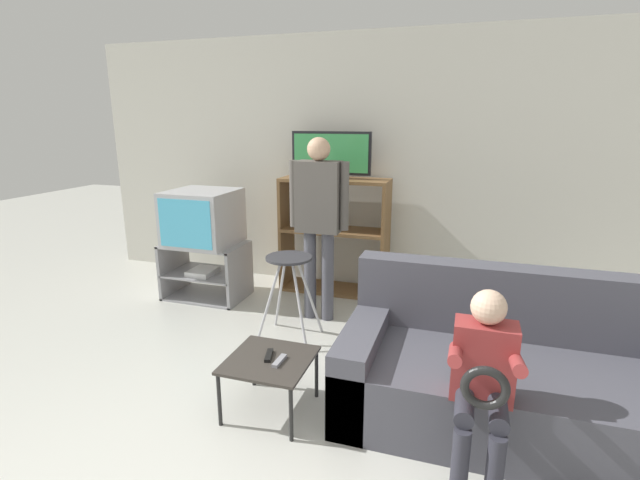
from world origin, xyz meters
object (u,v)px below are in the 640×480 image
at_px(television_main, 203,218).
at_px(couch, 510,377).
at_px(tv_stand, 206,271).
at_px(snack_table, 270,364).
at_px(folding_stool, 289,272).
at_px(remote_control_black, 269,355).
at_px(person_seated_child, 483,375).
at_px(remote_control_white, 279,361).
at_px(person_standing_adult, 319,212).
at_px(television_flat, 331,156).
at_px(media_shelf, 334,235).

distance_m(television_main, couch, 3.09).
relative_size(tv_stand, snack_table, 1.59).
bearing_deg(folding_stool, tv_stand, 152.24).
height_order(remote_control_black, person_seated_child, person_seated_child).
distance_m(couch, person_seated_child, 0.65).
bearing_deg(remote_control_white, folding_stool, 110.30).
bearing_deg(person_standing_adult, tv_stand, 173.45).
bearing_deg(remote_control_white, television_flat, 100.68).
distance_m(television_flat, remote_control_white, 2.41).
bearing_deg(snack_table, television_main, 131.72).
relative_size(couch, person_seated_child, 2.01).
relative_size(television_main, media_shelf, 0.53).
distance_m(remote_control_white, couch, 1.37).
height_order(television_main, person_seated_child, television_main).
bearing_deg(media_shelf, remote_control_white, -82.36).
relative_size(tv_stand, couch, 0.40).
distance_m(tv_stand, television_flat, 1.71).
xyz_separation_m(snack_table, couch, (1.39, 0.36, -0.04)).
height_order(media_shelf, couch, media_shelf).
xyz_separation_m(television_main, remote_control_white, (1.47, -1.59, -0.46)).
xyz_separation_m(couch, person_standing_adult, (-1.54, 1.06, 0.70)).
bearing_deg(person_standing_adult, remote_control_black, -84.47).
height_order(tv_stand, person_seated_child, person_seated_child).
xyz_separation_m(media_shelf, person_standing_adult, (0.07, -0.71, 0.38)).
relative_size(tv_stand, remote_control_white, 5.51).
bearing_deg(couch, television_main, 156.60).
relative_size(media_shelf, television_flat, 1.47).
xyz_separation_m(media_shelf, snack_table, (0.21, -2.13, -0.29)).
xyz_separation_m(folding_stool, person_seated_child, (1.46, -1.15, 0.00)).
xyz_separation_m(remote_control_white, person_seated_child, (1.13, -0.17, 0.21)).
distance_m(remote_control_black, person_seated_child, 1.26).
xyz_separation_m(folding_stool, couch, (1.64, -0.60, -0.29)).
relative_size(media_shelf, remote_control_black, 8.26).
distance_m(person_standing_adult, person_seated_child, 2.14).
bearing_deg(person_seated_child, remote_control_black, 170.31).
bearing_deg(tv_stand, remote_control_black, -48.11).
bearing_deg(media_shelf, remote_control_black, -84.54).
bearing_deg(television_main, media_shelf, 25.70).
height_order(television_main, television_flat, television_flat).
bearing_deg(remote_control_white, remote_control_black, 157.35).
distance_m(television_main, person_seated_child, 3.15).
relative_size(snack_table, couch, 0.25).
bearing_deg(couch, media_shelf, 132.13).
xyz_separation_m(television_flat, person_seated_child, (1.46, -2.32, -0.83)).
distance_m(snack_table, remote_control_black, 0.05).
bearing_deg(remote_control_black, television_main, 116.41).
bearing_deg(tv_stand, remote_control_white, -47.10).
relative_size(remote_control_black, person_standing_adult, 0.09).
bearing_deg(snack_table, remote_control_white, -16.26).
xyz_separation_m(television_main, media_shelf, (1.18, 0.57, -0.22)).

